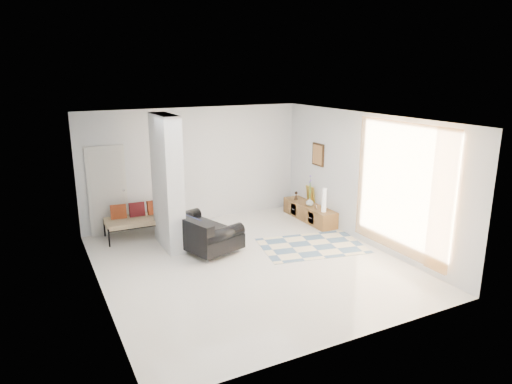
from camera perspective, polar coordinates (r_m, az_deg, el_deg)
name	(u,v)px	position (r m, az deg, el deg)	size (l,w,h in m)	color
floor	(249,263)	(9.00, -0.85, -8.89)	(6.00, 6.00, 0.00)	white
ceiling	(249,119)	(8.28, -0.93, 9.13)	(6.00, 6.00, 0.00)	white
wall_back	(195,165)	(11.23, -7.66, 3.33)	(6.00, 6.00, 0.00)	silver
wall_front	(350,248)	(6.12, 11.69, -6.85)	(6.00, 6.00, 0.00)	silver
wall_left	(96,214)	(7.77, -19.42, -2.67)	(6.00, 6.00, 0.00)	silver
wall_right	(364,179)	(10.01, 13.39, 1.63)	(6.00, 6.00, 0.00)	silver
partition_column	(167,182)	(9.61, -11.04, 1.20)	(0.35, 1.20, 2.80)	silver
hallway_door	(107,191)	(10.79, -18.08, 0.15)	(0.85, 0.06, 2.04)	silver
curtain	(401,189)	(9.13, 17.65, 0.37)	(2.55, 2.55, 0.00)	#D18A37
wall_art	(318,155)	(11.26, 7.77, 4.65)	(0.04, 0.45, 0.55)	#36200E
media_console	(309,212)	(11.50, 6.69, -2.52)	(0.45, 1.80, 0.80)	brown
loveseat	(198,233)	(9.67, -7.22, -5.06)	(1.46, 1.92, 0.76)	silver
daybed	(144,218)	(10.61, -13.80, -3.17)	(1.78, 0.80, 0.77)	black
area_rug	(312,246)	(9.91, 7.02, -6.67)	(2.15, 1.43, 0.01)	beige
cylinder_lamp	(324,200)	(10.86, 8.52, -1.00)	(0.10, 0.10, 0.57)	white
bronze_figurine	(296,196)	(11.84, 5.04, -0.44)	(0.11, 0.11, 0.21)	black
vase	(310,202)	(11.33, 6.73, -1.23)	(0.19, 0.19, 0.20)	silver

